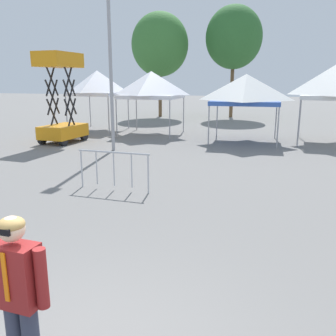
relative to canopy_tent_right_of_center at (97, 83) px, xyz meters
name	(u,v)px	position (x,y,z in m)	size (l,w,h in m)	color
canopy_tent_right_of_center	(97,83)	(0.00, 0.00, 0.00)	(2.84, 2.84, 3.51)	#9E9EA3
canopy_tent_center	(151,85)	(3.65, -0.67, -0.08)	(3.16, 3.16, 3.42)	#9E9EA3
canopy_tent_behind_center	(246,89)	(8.86, -1.84, -0.26)	(3.34, 3.34, 3.23)	#9E9EA3
canopy_tent_behind_left	(335,82)	(12.81, -0.88, 0.08)	(3.10, 3.10, 3.66)	#9E9EA3
scissor_lift	(62,116)	(0.53, -4.59, -1.53)	(1.49, 2.35, 4.19)	black
person_foreground	(19,294)	(8.46, -17.30, -1.75)	(0.65, 0.26, 1.78)	#33384C
light_pole_near_lift	(110,43)	(3.76, -5.76, 1.61)	(0.36, 0.36, 7.68)	#9E9EA3
tree_behind_tents_center	(160,45)	(0.81, 9.14, 2.95)	(4.55, 4.55, 8.24)	brown
tree_behind_tents_right	(234,38)	(6.51, 10.35, 3.43)	(4.40, 4.40, 8.64)	brown
crowd_barrier_near_person	(114,163)	(6.36, -11.05, -2.03)	(2.10, 0.07, 1.08)	#B7BABF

